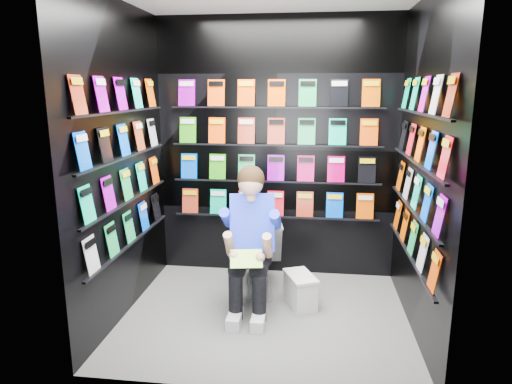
# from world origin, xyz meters

# --- Properties ---
(floor) EXTENTS (2.40, 2.40, 0.00)m
(floor) POSITION_xyz_m (0.00, 0.00, 0.00)
(floor) COLOR slate
(floor) RESTS_ON ground
(wall_back) EXTENTS (2.40, 0.04, 2.60)m
(wall_back) POSITION_xyz_m (0.00, 1.00, 1.30)
(wall_back) COLOR black
(wall_back) RESTS_ON floor
(wall_front) EXTENTS (2.40, 0.04, 2.60)m
(wall_front) POSITION_xyz_m (0.00, -1.00, 1.30)
(wall_front) COLOR black
(wall_front) RESTS_ON floor
(wall_left) EXTENTS (0.04, 2.00, 2.60)m
(wall_left) POSITION_xyz_m (-1.20, 0.00, 1.30)
(wall_left) COLOR black
(wall_left) RESTS_ON floor
(wall_right) EXTENTS (0.04, 2.00, 2.60)m
(wall_right) POSITION_xyz_m (1.20, 0.00, 1.30)
(wall_right) COLOR black
(wall_right) RESTS_ON floor
(comics_back) EXTENTS (2.10, 0.06, 1.37)m
(comics_back) POSITION_xyz_m (0.00, 0.97, 1.31)
(comics_back) COLOR #C00057
(comics_back) RESTS_ON wall_back
(comics_left) EXTENTS (0.06, 1.70, 1.37)m
(comics_left) POSITION_xyz_m (-1.17, 0.00, 1.31)
(comics_left) COLOR #C00057
(comics_left) RESTS_ON wall_left
(comics_right) EXTENTS (0.06, 1.70, 1.37)m
(comics_right) POSITION_xyz_m (1.17, 0.00, 1.31)
(comics_right) COLOR #C00057
(comics_right) RESTS_ON wall_right
(toilet) EXTENTS (0.54, 0.81, 0.73)m
(toilet) POSITION_xyz_m (-0.13, 0.55, 0.37)
(toilet) COLOR white
(toilet) RESTS_ON floor
(longbox) EXTENTS (0.32, 0.40, 0.26)m
(longbox) POSITION_xyz_m (0.29, 0.23, 0.13)
(longbox) COLOR silver
(longbox) RESTS_ON floor
(longbox_lid) EXTENTS (0.34, 0.42, 0.03)m
(longbox_lid) POSITION_xyz_m (0.29, 0.23, 0.28)
(longbox_lid) COLOR silver
(longbox_lid) RESTS_ON longbox
(reader) EXTENTS (0.63, 0.82, 1.38)m
(reader) POSITION_xyz_m (-0.13, 0.17, 0.76)
(reader) COLOR blue
(reader) RESTS_ON toilet
(held_comic) EXTENTS (0.28, 0.19, 0.11)m
(held_comic) POSITION_xyz_m (-0.13, -0.18, 0.58)
(held_comic) COLOR green
(held_comic) RESTS_ON reader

